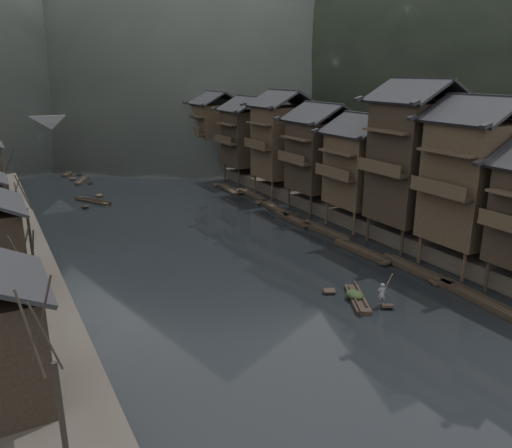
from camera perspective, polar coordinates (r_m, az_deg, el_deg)
water at (r=38.29m, az=4.60°, el=-8.89°), size 300.00×300.00×0.00m
right_bank at (r=88.83m, az=9.41°, el=6.64°), size 40.00×200.00×1.80m
stilt_houses at (r=60.40m, az=8.76°, el=9.34°), size 9.00×67.60×16.35m
bare_trees at (r=38.46m, az=-24.42°, el=-0.06°), size 3.83×44.44×7.67m
moored_sampans at (r=55.51m, az=6.79°, el=-0.34°), size 3.04×49.94×0.47m
midriver_boats at (r=85.02m, az=-19.50°, el=4.94°), size 6.48×35.93×0.45m
stone_bridge at (r=103.05m, az=-18.16°, el=9.83°), size 40.00×6.00×9.00m
hero_sampan at (r=39.05m, az=11.51°, el=-8.33°), size 3.24×5.09×0.44m
cargo_heap at (r=38.89m, az=11.23°, el=-7.48°), size 1.16×1.52×0.70m
boatman at (r=38.04m, az=14.20°, el=-7.43°), size 0.75×0.66×1.72m
bamboo_pole at (r=37.16m, az=14.72°, el=-3.60°), size 0.92×2.29×3.63m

